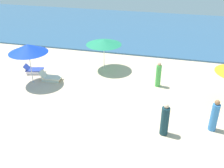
% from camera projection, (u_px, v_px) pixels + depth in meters
% --- Properties ---
extents(ocean, '(60.00, 15.53, 0.12)m').
position_uv_depth(ocean, '(133.00, 28.00, 27.74)').
color(ocean, '#325A80').
rests_on(ocean, ground_plane).
extents(umbrella_1, '(2.38, 2.38, 2.58)m').
position_uv_depth(umbrella_1, '(28.00, 48.00, 15.60)').
color(umbrella_1, silver).
rests_on(umbrella_1, ground_plane).
extents(lounge_chair_1_0, '(1.46, 0.76, 0.62)m').
position_uv_depth(lounge_chair_1_0, '(50.00, 77.00, 16.86)').
color(lounge_chair_1_0, silver).
rests_on(lounge_chair_1_0, ground_plane).
extents(lounge_chair_1_1, '(1.38, 0.94, 0.63)m').
position_uv_depth(lounge_chair_1_1, '(33.00, 70.00, 17.80)').
color(lounge_chair_1_1, silver).
rests_on(lounge_chair_1_1, ground_plane).
extents(umbrella_2, '(2.43, 2.43, 2.19)m').
position_uv_depth(umbrella_2, '(104.00, 42.00, 17.60)').
color(umbrella_2, silver).
rests_on(umbrella_2, ground_plane).
extents(beachgoer_0, '(0.44, 0.44, 1.63)m').
position_uv_depth(beachgoer_0, '(165.00, 120.00, 11.76)').
color(beachgoer_0, '#173742').
rests_on(beachgoer_0, ground_plane).
extents(beachgoer_2, '(0.51, 0.51, 1.64)m').
position_uv_depth(beachgoer_2, '(214.00, 116.00, 12.04)').
color(beachgoer_2, '#387DC5').
rests_on(beachgoer_2, ground_plane).
extents(beachgoer_3, '(0.42, 0.42, 1.61)m').
position_uv_depth(beachgoer_3, '(158.00, 75.00, 15.92)').
color(beachgoer_3, green).
rests_on(beachgoer_3, ground_plane).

